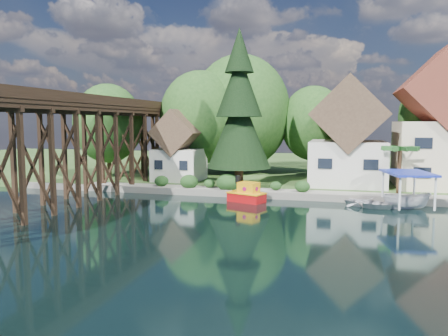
# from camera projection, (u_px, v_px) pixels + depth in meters

# --- Properties ---
(ground) EXTENTS (140.00, 140.00, 0.00)m
(ground) POSITION_uv_depth(u_px,v_px,m) (250.00, 217.00, 32.06)
(ground) COLOR black
(ground) RESTS_ON ground
(bank) EXTENTS (140.00, 52.00, 0.50)m
(bank) POSITION_uv_depth(u_px,v_px,m) (296.00, 168.00, 64.72)
(bank) COLOR #314F1F
(bank) RESTS_ON ground
(seawall) EXTENTS (60.00, 0.40, 0.62)m
(seawall) POSITION_uv_depth(u_px,v_px,m) (312.00, 197.00, 38.70)
(seawall) COLOR slate
(seawall) RESTS_ON ground
(promenade) EXTENTS (50.00, 2.60, 0.06)m
(promenade) POSITION_uv_depth(u_px,v_px,m) (336.00, 193.00, 39.41)
(promenade) COLOR gray
(promenade) RESTS_ON bank
(trestle_bridge) EXTENTS (4.12, 44.18, 9.30)m
(trestle_bridge) POSITION_uv_depth(u_px,v_px,m) (93.00, 139.00, 40.57)
(trestle_bridge) COLOR black
(trestle_bridge) RESTS_ON ground
(house_left) EXTENTS (7.64, 8.64, 11.02)m
(house_left) POSITION_uv_depth(u_px,v_px,m) (348.00, 140.00, 45.11)
(house_left) COLOR silver
(house_left) RESTS_ON bank
(house_center) EXTENTS (8.65, 9.18, 13.89)m
(house_center) POSITION_uv_depth(u_px,v_px,m) (442.00, 128.00, 43.16)
(house_center) COLOR beige
(house_center) RESTS_ON bank
(shed) EXTENTS (5.09, 5.40, 7.85)m
(shed) POSITION_uv_depth(u_px,v_px,m) (179.00, 150.00, 48.41)
(shed) COLOR silver
(shed) RESTS_ON bank
(bg_trees) EXTENTS (49.90, 13.30, 10.57)m
(bg_trees) POSITION_uv_depth(u_px,v_px,m) (295.00, 119.00, 51.47)
(bg_trees) COLOR #382314
(bg_trees) RESTS_ON bank
(shrubs) EXTENTS (15.76, 2.47, 1.70)m
(shrubs) POSITION_uv_depth(u_px,v_px,m) (223.00, 182.00, 42.01)
(shrubs) COLOR #163B15
(shrubs) RESTS_ON bank
(conifer) EXTENTS (6.34, 6.34, 15.62)m
(conifer) POSITION_uv_depth(u_px,v_px,m) (239.00, 111.00, 43.13)
(conifer) COLOR #382314
(conifer) RESTS_ON bank
(palm_tree) EXTENTS (3.36, 3.36, 4.55)m
(palm_tree) POSITION_uv_depth(u_px,v_px,m) (400.00, 150.00, 39.09)
(palm_tree) COLOR #382314
(palm_tree) RESTS_ON bank
(tugboat) EXTENTS (3.60, 2.78, 2.31)m
(tugboat) POSITION_uv_depth(u_px,v_px,m) (247.00, 194.00, 38.10)
(tugboat) COLOR #B00B0F
(tugboat) RESTS_ON ground
(boat_white_a) EXTENTS (4.90, 4.44, 0.83)m
(boat_white_a) POSITION_uv_depth(u_px,v_px,m) (370.00, 202.00, 35.79)
(boat_white_a) COLOR silver
(boat_white_a) RESTS_ON ground
(boat_canopy) EXTENTS (4.12, 5.24, 3.00)m
(boat_canopy) POSITION_uv_depth(u_px,v_px,m) (407.00, 193.00, 34.91)
(boat_canopy) COLOR silver
(boat_canopy) RESTS_ON ground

